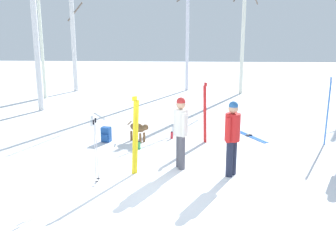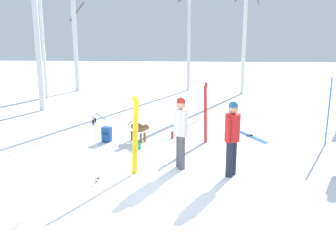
# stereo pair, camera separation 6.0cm
# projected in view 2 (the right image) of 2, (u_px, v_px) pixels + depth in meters

# --- Properties ---
(ground_plane) EXTENTS (60.00, 60.00, 0.00)m
(ground_plane) POSITION_uv_depth(u_px,v_px,m) (151.00, 197.00, 7.94)
(ground_plane) COLOR white
(person_0) EXTENTS (0.34, 0.46, 1.72)m
(person_0) POSITION_uv_depth(u_px,v_px,m) (232.00, 134.00, 8.85)
(person_0) COLOR #1E2338
(person_0) RESTS_ON ground_plane
(person_2) EXTENTS (0.34, 0.50, 1.72)m
(person_2) POSITION_uv_depth(u_px,v_px,m) (181.00, 128.00, 9.32)
(person_2) COLOR #4C4C56
(person_2) RESTS_ON ground_plane
(dog) EXTENTS (0.72, 0.61, 0.57)m
(dog) POSITION_uv_depth(u_px,v_px,m) (139.00, 129.00, 11.65)
(dog) COLOR brown
(dog) RESTS_ON ground_plane
(ski_pair_planted_0) EXTENTS (0.13, 0.18, 1.75)m
(ski_pair_planted_0) POSITION_uv_depth(u_px,v_px,m) (205.00, 113.00, 11.45)
(ski_pair_planted_0) COLOR red
(ski_pair_planted_0) RESTS_ON ground_plane
(ski_pair_planted_1) EXTENTS (0.19, 0.13, 1.81)m
(ski_pair_planted_1) POSITION_uv_depth(u_px,v_px,m) (135.00, 136.00, 8.99)
(ski_pair_planted_1) COLOR yellow
(ski_pair_planted_1) RESTS_ON ground_plane
(ski_pair_planted_2) EXTENTS (0.04, 0.19, 1.94)m
(ski_pair_planted_2) POSITION_uv_depth(u_px,v_px,m) (329.00, 112.00, 11.15)
(ski_pair_planted_2) COLOR blue
(ski_pair_planted_2) RESTS_ON ground_plane
(ski_pair_lying_0) EXTENTS (0.98, 1.70, 0.05)m
(ski_pair_lying_0) POSITION_uv_depth(u_px,v_px,m) (249.00, 135.00, 12.33)
(ski_pair_lying_0) COLOR blue
(ski_pair_lying_0) RESTS_ON ground_plane
(ski_poles_0) EXTENTS (0.07, 0.28, 1.43)m
(ski_poles_0) POSITION_uv_depth(u_px,v_px,m) (96.00, 149.00, 8.45)
(ski_poles_0) COLOR #B2B2BC
(ski_poles_0) RESTS_ON ground_plane
(backpack_1) EXTENTS (0.30, 0.32, 0.44)m
(backpack_1) POSITION_uv_depth(u_px,v_px,m) (107.00, 135.00, 11.66)
(backpack_1) COLOR #1E4C99
(backpack_1) RESTS_ON ground_plane
(water_bottle_0) EXTENTS (0.08, 0.08, 0.23)m
(water_bottle_0) POSITION_uv_depth(u_px,v_px,m) (139.00, 145.00, 10.97)
(water_bottle_0) COLOR green
(water_bottle_0) RESTS_ON ground_plane
(water_bottle_1) EXTENTS (0.08, 0.08, 0.22)m
(water_bottle_1) POSITION_uv_depth(u_px,v_px,m) (172.00, 135.00, 11.99)
(water_bottle_1) COLOR red
(water_bottle_1) RESTS_ON ground_plane
(birch_tree_0) EXTENTS (1.20, 0.76, 7.60)m
(birch_tree_0) POSITION_uv_depth(u_px,v_px,m) (41.00, 11.00, 17.69)
(birch_tree_0) COLOR silver
(birch_tree_0) RESTS_ON ground_plane
(birch_tree_1) EXTENTS (1.51, 1.48, 7.76)m
(birch_tree_1) POSITION_uv_depth(u_px,v_px,m) (35.00, 5.00, 15.01)
(birch_tree_1) COLOR silver
(birch_tree_1) RESTS_ON ground_plane
(birch_tree_2) EXTENTS (1.21, 1.24, 6.02)m
(birch_tree_2) POSITION_uv_depth(u_px,v_px,m) (74.00, 28.00, 19.91)
(birch_tree_2) COLOR silver
(birch_tree_2) RESTS_ON ground_plane
(birch_tree_3) EXTENTS (1.32, 1.35, 7.70)m
(birch_tree_3) POSITION_uv_depth(u_px,v_px,m) (189.00, 12.00, 19.93)
(birch_tree_3) COLOR silver
(birch_tree_3) RESTS_ON ground_plane
(birch_tree_4) EXTENTS (1.33, 1.48, 6.77)m
(birch_tree_4) POSITION_uv_depth(u_px,v_px,m) (246.00, 20.00, 18.96)
(birch_tree_4) COLOR white
(birch_tree_4) RESTS_ON ground_plane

